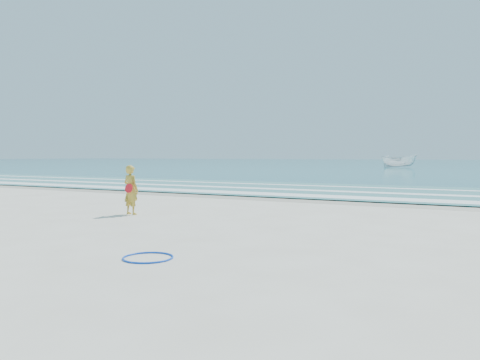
% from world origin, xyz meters
% --- Properties ---
extents(ground, '(400.00, 400.00, 0.00)m').
position_xyz_m(ground, '(0.00, 0.00, 0.00)').
color(ground, silver).
rests_on(ground, ground).
extents(wet_sand, '(400.00, 2.40, 0.00)m').
position_xyz_m(wet_sand, '(0.00, 9.00, 0.00)').
color(wet_sand, '#B2A893').
rests_on(wet_sand, ground).
extents(ocean, '(400.00, 190.00, 0.04)m').
position_xyz_m(ocean, '(0.00, 105.00, 0.02)').
color(ocean, '#19727F').
rests_on(ocean, ground).
extents(shallow, '(400.00, 10.00, 0.01)m').
position_xyz_m(shallow, '(0.00, 14.00, 0.04)').
color(shallow, '#59B7AD').
rests_on(shallow, ocean).
extents(foam_near, '(400.00, 1.40, 0.01)m').
position_xyz_m(foam_near, '(0.00, 10.30, 0.05)').
color(foam_near, white).
rests_on(foam_near, shallow).
extents(foam_mid, '(400.00, 0.90, 0.01)m').
position_xyz_m(foam_mid, '(0.00, 13.20, 0.05)').
color(foam_mid, white).
rests_on(foam_mid, shallow).
extents(foam_far, '(400.00, 0.60, 0.01)m').
position_xyz_m(foam_far, '(0.00, 16.50, 0.05)').
color(foam_far, white).
rests_on(foam_far, shallow).
extents(hoop, '(1.10, 1.10, 0.03)m').
position_xyz_m(hoop, '(2.07, -2.14, 0.02)').
color(hoop, blue).
rests_on(hoop, ground).
extents(boat, '(4.86, 2.18, 1.82)m').
position_xyz_m(boat, '(-4.15, 60.59, 0.95)').
color(boat, white).
rests_on(boat, ocean).
extents(woman, '(0.56, 0.42, 1.45)m').
position_xyz_m(woman, '(-2.15, 2.26, 0.72)').
color(woman, gold).
rests_on(woman, ground).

